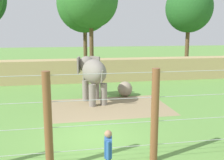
% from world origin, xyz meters
% --- Properties ---
extents(ground_plane, '(120.00, 120.00, 0.00)m').
position_xyz_m(ground_plane, '(0.00, 0.00, 0.00)').
color(ground_plane, '#609342').
extents(dirt_patch, '(7.06, 4.65, 0.01)m').
position_xyz_m(dirt_patch, '(1.39, 4.30, 0.00)').
color(dirt_patch, '#937F5B').
rests_on(dirt_patch, ground).
extents(embankment_wall, '(36.00, 1.80, 1.95)m').
position_xyz_m(embankment_wall, '(0.00, 12.49, 0.97)').
color(embankment_wall, tan).
rests_on(embankment_wall, ground).
extents(elephant, '(1.93, 3.69, 2.78)m').
position_xyz_m(elephant, '(0.59, 5.70, 1.84)').
color(elephant, gray).
rests_on(elephant, ground).
extents(enrichment_ball, '(1.01, 1.01, 1.01)m').
position_xyz_m(enrichment_ball, '(2.90, 6.71, 0.51)').
color(enrichment_ball, gray).
rests_on(enrichment_ball, ground).
extents(cable_fence, '(11.13, 0.27, 3.26)m').
position_xyz_m(cable_fence, '(0.05, -2.36, 1.64)').
color(cable_fence, brown).
rests_on(cable_fence, ground).
extents(zookeeper, '(0.28, 0.59, 1.67)m').
position_xyz_m(zookeeper, '(0.09, -3.49, 0.93)').
color(zookeeper, '#33384C').
rests_on(zookeeper, ground).
extents(tree_left_of_centre, '(6.21, 6.21, 10.66)m').
position_xyz_m(tree_left_of_centre, '(1.25, 20.34, 7.38)').
color(tree_left_of_centre, brown).
rests_on(tree_left_of_centre, ground).
extents(tree_behind_wall, '(5.63, 5.63, 10.51)m').
position_xyz_m(tree_behind_wall, '(1.71, 17.66, 7.53)').
color(tree_behind_wall, brown).
rests_on(tree_behind_wall, ground).
extents(tree_far_right, '(5.13, 5.13, 9.55)m').
position_xyz_m(tree_far_right, '(12.50, 17.58, 6.82)').
color(tree_far_right, brown).
rests_on(tree_far_right, ground).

